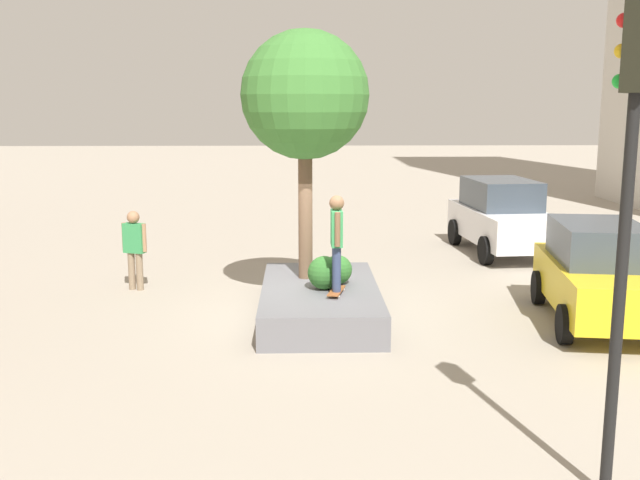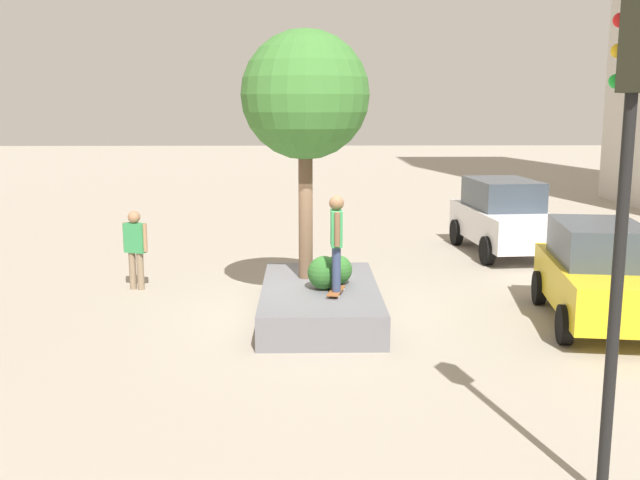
{
  "view_description": "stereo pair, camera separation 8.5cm",
  "coord_description": "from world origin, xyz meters",
  "px_view_note": "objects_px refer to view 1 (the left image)",
  "views": [
    {
      "loc": [
        13.65,
        -0.21,
        4.01
      ],
      "look_at": [
        0.04,
        0.17,
        1.5
      ],
      "focal_mm": 41.13,
      "sensor_mm": 36.0,
      "label": 1
    },
    {
      "loc": [
        13.66,
        -0.13,
        4.01
      ],
      "look_at": [
        0.04,
        0.17,
        1.5
      ],
      "focal_mm": 41.13,
      "sensor_mm": 36.0,
      "label": 2
    }
  ],
  "objects_px": {
    "plaza_tree": "(305,96)",
    "pedestrian_crossing": "(134,245)",
    "police_car": "(502,216)",
    "taxi_cab": "(598,273)",
    "skateboard": "(336,291)",
    "skateboarder": "(337,236)",
    "traffic_light_corner": "(628,174)",
    "planter_ledge": "(320,301)"
  },
  "relations": [
    {
      "from": "taxi_cab",
      "to": "skateboarder",
      "type": "bearing_deg",
      "value": -89.27
    },
    {
      "from": "police_car",
      "to": "skateboarder",
      "type": "bearing_deg",
      "value": -36.2
    },
    {
      "from": "skateboarder",
      "to": "pedestrian_crossing",
      "type": "bearing_deg",
      "value": -123.05
    },
    {
      "from": "taxi_cab",
      "to": "skateboard",
      "type": "bearing_deg",
      "value": -89.27
    },
    {
      "from": "police_car",
      "to": "traffic_light_corner",
      "type": "relative_size",
      "value": 0.9
    },
    {
      "from": "skateboard",
      "to": "traffic_light_corner",
      "type": "relative_size",
      "value": 0.17
    },
    {
      "from": "police_car",
      "to": "traffic_light_corner",
      "type": "distance_m",
      "value": 13.12
    },
    {
      "from": "police_car",
      "to": "taxi_cab",
      "type": "relative_size",
      "value": 1.06
    },
    {
      "from": "pedestrian_crossing",
      "to": "skateboarder",
      "type": "bearing_deg",
      "value": 56.95
    },
    {
      "from": "plaza_tree",
      "to": "police_car",
      "type": "bearing_deg",
      "value": 134.52
    },
    {
      "from": "planter_ledge",
      "to": "plaza_tree",
      "type": "height_order",
      "value": "plaza_tree"
    },
    {
      "from": "planter_ledge",
      "to": "police_car",
      "type": "xyz_separation_m",
      "value": [
        -6.04,
        5.14,
        0.72
      ]
    },
    {
      "from": "skateboard",
      "to": "traffic_light_corner",
      "type": "bearing_deg",
      "value": 22.42
    },
    {
      "from": "plaza_tree",
      "to": "skateboarder",
      "type": "height_order",
      "value": "plaza_tree"
    },
    {
      "from": "plaza_tree",
      "to": "taxi_cab",
      "type": "height_order",
      "value": "plaza_tree"
    },
    {
      "from": "plaza_tree",
      "to": "police_car",
      "type": "xyz_separation_m",
      "value": [
        -5.32,
        5.41,
        -3.15
      ]
    },
    {
      "from": "skateboard",
      "to": "police_car",
      "type": "bearing_deg",
      "value": 143.8
    },
    {
      "from": "plaza_tree",
      "to": "skateboarder",
      "type": "relative_size",
      "value": 2.77
    },
    {
      "from": "taxi_cab",
      "to": "police_car",
      "type": "bearing_deg",
      "value": -179.92
    },
    {
      "from": "pedestrian_crossing",
      "to": "traffic_light_corner",
      "type": "bearing_deg",
      "value": 37.47
    },
    {
      "from": "police_car",
      "to": "traffic_light_corner",
      "type": "bearing_deg",
      "value": -10.52
    },
    {
      "from": "police_car",
      "to": "plaza_tree",
      "type": "bearing_deg",
      "value": -45.48
    },
    {
      "from": "planter_ledge",
      "to": "skateboard",
      "type": "xyz_separation_m",
      "value": [
        0.6,
        0.28,
        0.35
      ]
    },
    {
      "from": "traffic_light_corner",
      "to": "pedestrian_crossing",
      "type": "xyz_separation_m",
      "value": [
        -8.84,
        -6.78,
        -2.35
      ]
    },
    {
      "from": "plaza_tree",
      "to": "planter_ledge",
      "type": "bearing_deg",
      "value": 20.57
    },
    {
      "from": "skateboard",
      "to": "traffic_light_corner",
      "type": "height_order",
      "value": "traffic_light_corner"
    },
    {
      "from": "skateboarder",
      "to": "skateboard",
      "type": "bearing_deg",
      "value": -135.0
    },
    {
      "from": "planter_ledge",
      "to": "skateboarder",
      "type": "distance_m",
      "value": 1.53
    },
    {
      "from": "skateboard",
      "to": "skateboarder",
      "type": "xyz_separation_m",
      "value": [
        0.0,
        0.0,
        1.03
      ]
    },
    {
      "from": "plaza_tree",
      "to": "pedestrian_crossing",
      "type": "bearing_deg",
      "value": -111.51
    },
    {
      "from": "planter_ledge",
      "to": "taxi_cab",
      "type": "distance_m",
      "value": 5.22
    },
    {
      "from": "plaza_tree",
      "to": "taxi_cab",
      "type": "distance_m",
      "value": 6.43
    },
    {
      "from": "police_car",
      "to": "pedestrian_crossing",
      "type": "distance_m",
      "value": 9.91
    },
    {
      "from": "planter_ledge",
      "to": "taxi_cab",
      "type": "height_order",
      "value": "taxi_cab"
    },
    {
      "from": "plaza_tree",
      "to": "skateboarder",
      "type": "bearing_deg",
      "value": 22.78
    },
    {
      "from": "plaza_tree",
      "to": "pedestrian_crossing",
      "type": "height_order",
      "value": "plaza_tree"
    },
    {
      "from": "traffic_light_corner",
      "to": "skateboarder",
      "type": "bearing_deg",
      "value": -157.58
    },
    {
      "from": "plaza_tree",
      "to": "skateboard",
      "type": "bearing_deg",
      "value": 22.78
    },
    {
      "from": "planter_ledge",
      "to": "skateboarder",
      "type": "relative_size",
      "value": 2.43
    },
    {
      "from": "plaza_tree",
      "to": "police_car",
      "type": "height_order",
      "value": "plaza_tree"
    },
    {
      "from": "traffic_light_corner",
      "to": "police_car",
      "type": "bearing_deg",
      "value": 169.48
    },
    {
      "from": "taxi_cab",
      "to": "pedestrian_crossing",
      "type": "bearing_deg",
      "value": -106.58
    }
  ]
}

